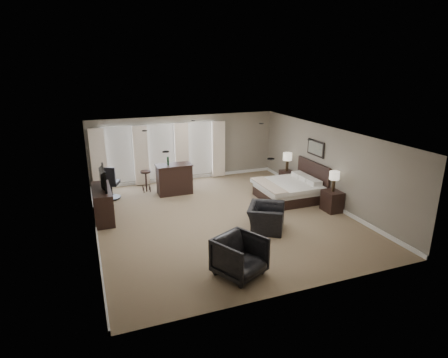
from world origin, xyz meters
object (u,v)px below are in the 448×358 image
object	(u,v)px
lamp_near	(334,181)
lamp_far	(287,162)
nightstand_near	(332,201)
bar_stool_right	(163,180)
bar_counter	(174,179)
nightstand_far	(286,178)
bed	(286,182)
tv	(101,186)
dresser	(103,204)
armchair_near	(266,213)
desk_chair	(110,182)
bar_stool_left	(146,181)
armchair_far	(240,255)

from	to	relation	value
lamp_near	lamp_far	size ratio (longest dim) A/B	0.92
nightstand_near	bar_stool_right	world-z (taller)	bar_stool_right
nightstand_near	bar_counter	distance (m)	5.54
nightstand_far	bar_stool_right	distance (m)	4.77
bed	tv	xyz separation A→B (m)	(-6.03, 0.52, 0.42)
nightstand_far	bar_counter	size ratio (longest dim) A/B	0.44
dresser	bar_stool_right	world-z (taller)	dresser
bar_stool_right	tv	bearing A→B (deg)	-137.90
bed	armchair_near	distance (m)	2.60
bed	bar_counter	bearing A→B (deg)	149.89
bar_counter	desk_chair	size ratio (longest dim) A/B	1.05
bed	bar_counter	size ratio (longest dim) A/B	1.57
bar_stool_left	bar_stool_right	size ratio (longest dim) A/B	1.10
armchair_far	bar_stool_right	distance (m)	6.49
bed	bar_counter	world-z (taller)	bed
bar_stool_right	desk_chair	world-z (taller)	desk_chair
lamp_near	lamp_far	world-z (taller)	lamp_near
bar_counter	bar_stool_right	world-z (taller)	bar_counter
nightstand_near	desk_chair	world-z (taller)	desk_chair
lamp_far	bar_counter	world-z (taller)	lamp_far
bed	bar_stool_left	bearing A→B (deg)	149.32
bed	dresser	world-z (taller)	bed
nightstand_far	bar_stool_right	bearing A→B (deg)	166.15
tv	lamp_near	bearing A→B (deg)	-105.87
bed	nightstand_far	world-z (taller)	bed
bar_counter	bar_stool_left	bearing A→B (deg)	147.28
bar_stool_right	lamp_far	bearing A→B (deg)	-13.85
bar_counter	armchair_far	bearing A→B (deg)	-89.41
tv	desk_chair	world-z (taller)	desk_chair
armchair_far	bed	bearing A→B (deg)	22.37
lamp_far	dresser	distance (m)	7.00
nightstand_far	bar_stool_left	bearing A→B (deg)	167.76
bar_stool_right	bed	bearing A→B (deg)	-34.74
lamp_far	armchair_far	xyz separation A→B (m)	(-4.27, -5.33, -0.42)
armchair_far	bar_stool_right	world-z (taller)	armchair_far
tv	bar_stool_right	xyz separation A→B (m)	(2.29, 2.07, -0.69)
bar_stool_left	bar_stool_right	bearing A→B (deg)	-0.05
nightstand_near	armchair_near	distance (m)	2.67
nightstand_near	armchair_near	bearing A→B (deg)	-169.56
desk_chair	lamp_far	bearing A→B (deg)	-166.10
armchair_far	bar_counter	world-z (taller)	bar_counter
dresser	bar_stool_right	size ratio (longest dim) A/B	2.34
lamp_far	bar_stool_left	size ratio (longest dim) A/B	0.90
armchair_far	bar_stool_left	size ratio (longest dim) A/B	1.27
bar_counter	bar_stool_left	xyz separation A→B (m)	(-0.93, 0.60, -0.16)
bar_counter	bar_stool_right	distance (m)	0.69
tv	armchair_near	xyz separation A→B (m)	(4.30, -2.45, -0.56)
tv	desk_chair	bearing A→B (deg)	-12.30
armchair_near	tv	bearing A→B (deg)	93.26
bed	lamp_far	world-z (taller)	lamp_far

